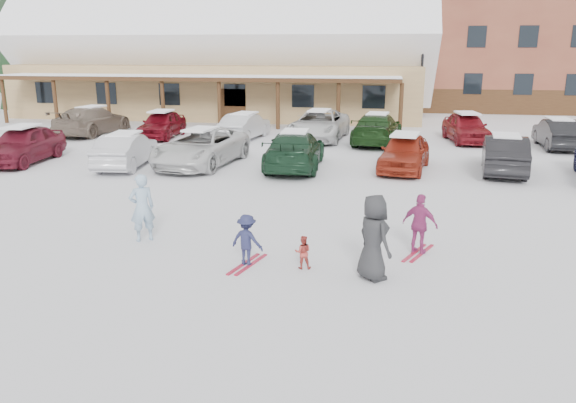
% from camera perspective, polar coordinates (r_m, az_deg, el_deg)
% --- Properties ---
extents(ground, '(160.00, 160.00, 0.00)m').
position_cam_1_polar(ground, '(13.46, -1.97, -5.17)').
color(ground, white).
rests_on(ground, ground).
extents(day_lodge, '(29.12, 12.50, 10.38)m').
position_cam_1_polar(day_lodge, '(41.93, -6.72, 14.17)').
color(day_lodge, tan).
rests_on(day_lodge, ground).
extents(lamp_post, '(0.50, 0.25, 6.16)m').
position_cam_1_polar(lamp_post, '(36.85, 13.45, 13.01)').
color(lamp_post, black).
rests_on(lamp_post, ground).
extents(conifer_0, '(4.40, 4.40, 10.20)m').
position_cam_1_polar(conifer_0, '(51.07, -25.45, 15.00)').
color(conifer_0, black).
rests_on(conifer_0, ground).
extents(conifer_2, '(5.28, 5.28, 12.24)m').
position_cam_1_polar(conifer_2, '(63.37, -22.38, 16.14)').
color(conifer_2, black).
rests_on(conifer_2, ground).
extents(conifer_3, '(3.96, 3.96, 9.18)m').
position_cam_1_polar(conifer_3, '(56.46, 13.45, 15.33)').
color(conifer_3, black).
rests_on(conifer_3, ground).
extents(adult_skier, '(0.75, 0.71, 1.73)m').
position_cam_1_polar(adult_skier, '(14.46, -14.61, -0.61)').
color(adult_skier, '#94B4CF').
rests_on(adult_skier, ground).
extents(toddler_red, '(0.40, 0.33, 0.76)m').
position_cam_1_polar(toddler_red, '(12.38, 1.53, -5.16)').
color(toddler_red, '#B03A33').
rests_on(toddler_red, ground).
extents(child_navy, '(0.85, 0.63, 1.18)m').
position_cam_1_polar(child_navy, '(12.52, -4.20, -3.93)').
color(child_navy, '#202346').
rests_on(child_navy, ground).
extents(skis_child_navy, '(0.58, 1.40, 0.03)m').
position_cam_1_polar(skis_child_navy, '(12.72, -4.15, -6.37)').
color(skis_child_navy, maroon).
rests_on(skis_child_navy, ground).
extents(child_magenta, '(0.92, 0.67, 1.45)m').
position_cam_1_polar(child_magenta, '(13.48, 13.26, -2.28)').
color(child_magenta, '#9F326E').
rests_on(child_magenta, ground).
extents(skis_child_magenta, '(0.76, 1.36, 0.03)m').
position_cam_1_polar(skis_child_magenta, '(13.71, 13.08, -5.12)').
color(skis_child_magenta, maroon).
rests_on(skis_child_magenta, ground).
extents(bystander_dark, '(1.01, 1.06, 1.83)m').
position_cam_1_polar(bystander_dark, '(11.79, 8.70, -3.64)').
color(bystander_dark, '#29292B').
rests_on(bystander_dark, ground).
extents(parked_car_0, '(2.08, 4.65, 1.55)m').
position_cam_1_polar(parked_car_0, '(26.31, -25.29, 5.26)').
color(parked_car_0, maroon).
rests_on(parked_car_0, ground).
extents(parked_car_1, '(1.92, 4.35, 1.39)m').
position_cam_1_polar(parked_car_1, '(23.81, -16.16, 5.01)').
color(parked_car_1, silver).
rests_on(parked_car_1, ground).
extents(parked_car_2, '(3.22, 5.74, 1.52)m').
position_cam_1_polar(parked_car_2, '(23.53, -8.82, 5.47)').
color(parked_car_2, silver).
rests_on(parked_car_2, ground).
extents(parked_car_3, '(2.26, 5.25, 1.51)m').
position_cam_1_polar(parked_car_3, '(22.64, 0.70, 5.26)').
color(parked_car_3, '#173521').
rests_on(parked_car_3, ground).
extents(parked_car_4, '(2.41, 4.47, 1.44)m').
position_cam_1_polar(parked_car_4, '(22.78, 11.75, 4.92)').
color(parked_car_4, maroon).
rests_on(parked_car_4, ground).
extents(parked_car_5, '(2.17, 4.64, 1.47)m').
position_cam_1_polar(parked_car_5, '(23.39, 21.14, 4.51)').
color(parked_car_5, black).
rests_on(parked_car_5, ground).
extents(parked_car_7, '(2.70, 5.58, 1.57)m').
position_cam_1_polar(parked_car_7, '(33.62, -19.26, 7.77)').
color(parked_car_7, '#796858').
rests_on(parked_car_7, ground).
extents(parked_car_8, '(1.83, 4.30, 1.45)m').
position_cam_1_polar(parked_car_8, '(31.38, -12.71, 7.65)').
color(parked_car_8, maroon).
rests_on(parked_car_8, ground).
extents(parked_car_9, '(2.07, 4.36, 1.38)m').
position_cam_1_polar(parked_car_9, '(30.25, -4.42, 7.64)').
color(parked_car_9, silver).
rests_on(parked_car_9, ground).
extents(parked_car_10, '(3.08, 5.84, 1.57)m').
position_cam_1_polar(parked_car_10, '(29.96, 3.18, 7.77)').
color(parked_car_10, silver).
rests_on(parked_car_10, ground).
extents(parked_car_11, '(2.74, 5.49, 1.53)m').
position_cam_1_polar(parked_car_11, '(28.98, 9.03, 7.31)').
color(parked_car_11, '#173514').
rests_on(parked_car_11, ground).
extents(parked_car_12, '(2.34, 4.61, 1.50)m').
position_cam_1_polar(parked_car_12, '(30.63, 17.65, 7.18)').
color(parked_car_12, maroon).
rests_on(parked_car_12, ground).
extents(parked_car_13, '(1.64, 4.35, 1.42)m').
position_cam_1_polar(parked_car_13, '(30.32, 25.71, 6.23)').
color(parked_car_13, black).
rests_on(parked_car_13, ground).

